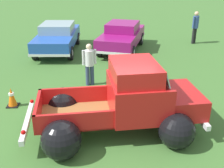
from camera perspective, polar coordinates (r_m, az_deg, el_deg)
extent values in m
plane|color=#3D6B2D|center=(7.65, 0.24, -9.52)|extent=(80.00, 80.00, 0.00)
cylinder|color=black|center=(8.49, 9.13, -3.33)|extent=(0.78, 0.31, 0.76)
cylinder|color=silver|center=(8.49, 9.13, -3.33)|extent=(0.37, 0.27, 0.34)
cylinder|color=black|center=(7.07, 13.18, -9.59)|extent=(0.78, 0.31, 0.76)
cylinder|color=silver|center=(7.07, 13.18, -9.59)|extent=(0.37, 0.27, 0.34)
cylinder|color=black|center=(8.16, -10.11, -4.56)|extent=(0.78, 0.31, 0.76)
cylinder|color=silver|center=(8.16, -10.11, -4.56)|extent=(0.37, 0.27, 0.34)
cylinder|color=black|center=(6.67, -10.43, -11.54)|extent=(0.78, 0.31, 0.76)
cylinder|color=silver|center=(6.67, -10.43, -11.54)|extent=(0.37, 0.27, 0.34)
sphere|color=black|center=(8.18, -10.13, -4.03)|extent=(1.07, 1.07, 0.96)
sphere|color=black|center=(6.59, -10.48, -11.36)|extent=(1.07, 1.07, 0.96)
cube|color=olive|center=(7.31, -7.20, -6.46)|extent=(2.22, 1.77, 0.04)
cube|color=red|center=(7.85, -7.42, -2.37)|extent=(2.05, 0.32, 0.50)
cube|color=red|center=(6.56, -7.13, -7.87)|extent=(2.05, 0.32, 0.50)
cube|color=red|center=(7.26, 0.52, -4.40)|extent=(0.26, 1.54, 0.50)
cube|color=red|center=(7.27, -15.10, -5.26)|extent=(0.26, 1.54, 0.50)
cube|color=red|center=(7.27, 5.33, -2.49)|extent=(1.64, 1.86, 0.95)
cube|color=red|center=(6.97, 4.74, 2.64)|extent=(1.32, 1.66, 0.45)
cube|color=#8CADB7|center=(7.14, 9.80, 2.72)|extent=(0.32, 1.47, 0.38)
cube|color=red|center=(7.65, 12.97, -3.30)|extent=(1.43, 1.76, 0.55)
sphere|color=black|center=(8.50, 9.09, -3.00)|extent=(1.02, 1.02, 0.92)
sphere|color=black|center=(7.02, 13.29, -9.45)|extent=(1.02, 1.02, 0.92)
cube|color=silver|center=(7.46, -17.19, -7.45)|extent=(0.35, 1.98, 0.14)
cube|color=silver|center=(8.00, 16.39, -5.15)|extent=(0.35, 1.98, 0.14)
sphere|color=red|center=(8.06, -16.30, -3.48)|extent=(0.12, 0.12, 0.11)
sphere|color=red|center=(6.70, -17.95, -9.55)|extent=(0.12, 0.12, 0.11)
cylinder|color=black|center=(13.28, -8.61, 6.40)|extent=(0.22, 0.66, 0.66)
cylinder|color=silver|center=(13.28, -8.61, 6.40)|extent=(0.22, 0.30, 0.30)
cylinder|color=black|center=(13.63, -15.71, 6.23)|extent=(0.22, 0.66, 0.66)
cylinder|color=silver|center=(13.63, -15.71, 6.23)|extent=(0.22, 0.30, 0.30)
cylinder|color=black|center=(15.96, -7.21, 9.37)|extent=(0.22, 0.66, 0.66)
cylinder|color=silver|center=(15.96, -7.21, 9.37)|extent=(0.22, 0.30, 0.30)
cylinder|color=black|center=(16.26, -13.22, 9.19)|extent=(0.22, 0.66, 0.66)
cylinder|color=silver|center=(16.26, -13.22, 9.19)|extent=(0.22, 0.30, 0.30)
cube|color=blue|center=(14.66, -11.26, 9.36)|extent=(1.92, 4.43, 0.55)
cube|color=#8CADB7|center=(14.72, -11.29, 11.41)|extent=(1.62, 1.88, 0.45)
cube|color=silver|center=(16.78, -9.85, 10.32)|extent=(1.88, 0.14, 0.12)
cube|color=silver|center=(12.70, -12.92, 5.84)|extent=(1.88, 0.14, 0.12)
cylinder|color=black|center=(13.25, 4.21, 6.57)|extent=(0.37, 0.69, 0.66)
cylinder|color=silver|center=(13.25, 4.21, 6.57)|extent=(0.28, 0.34, 0.30)
cylinder|color=black|center=(13.62, -2.61, 7.07)|extent=(0.37, 0.69, 0.66)
cylinder|color=silver|center=(13.62, -2.61, 7.07)|extent=(0.28, 0.34, 0.30)
cylinder|color=black|center=(15.87, 6.04, 9.34)|extent=(0.37, 0.69, 0.66)
cylinder|color=silver|center=(15.87, 6.04, 9.34)|extent=(0.28, 0.34, 0.30)
cylinder|color=black|center=(16.18, 0.24, 9.74)|extent=(0.37, 0.69, 0.66)
cylinder|color=silver|center=(16.18, 0.24, 9.74)|extent=(0.28, 0.34, 0.30)
cube|color=#8C1466|center=(14.61, 2.06, 9.74)|extent=(2.85, 4.61, 0.55)
cube|color=#8C1466|center=(14.66, 2.23, 11.79)|extent=(1.94, 2.15, 0.45)
cube|color=silver|center=(16.68, 3.63, 10.53)|extent=(1.77, 0.59, 0.12)
cube|color=silver|center=(12.70, -0.03, 6.44)|extent=(1.77, 0.59, 0.12)
cylinder|color=black|center=(16.61, 16.53, 9.54)|extent=(0.21, 0.21, 0.88)
cylinder|color=black|center=(16.76, 16.84, 9.62)|extent=(0.21, 0.21, 0.88)
cylinder|color=#334C8C|center=(16.53, 17.00, 12.17)|extent=(0.48, 0.48, 0.66)
cylinder|color=#334C8C|center=(16.34, 16.61, 12.21)|extent=(0.13, 0.13, 0.63)
cylinder|color=#334C8C|center=(16.71, 17.40, 12.36)|extent=(0.13, 0.13, 0.63)
sphere|color=#DBAD84|center=(16.45, 17.20, 13.81)|extent=(0.34, 0.34, 0.24)
cylinder|color=navy|center=(10.28, -5.08, 1.80)|extent=(0.19, 0.19, 0.77)
cylinder|color=navy|center=(10.32, -4.16, 1.91)|extent=(0.19, 0.19, 0.77)
cylinder|color=silver|center=(10.07, -4.74, 5.43)|extent=(0.42, 0.42, 0.58)
cylinder|color=silver|center=(10.02, -5.97, 5.45)|extent=(0.11, 0.11, 0.55)
cylinder|color=silver|center=(10.12, -3.53, 5.71)|extent=(0.11, 0.11, 0.55)
sphere|color=beige|center=(9.95, -4.82, 7.74)|extent=(0.26, 0.26, 0.21)
cube|color=black|center=(9.41, -19.87, -4.21)|extent=(0.36, 0.36, 0.03)
cone|color=orange|center=(9.28, -20.13, -2.48)|extent=(0.28, 0.28, 0.60)
cylinder|color=white|center=(9.24, -20.21, -1.98)|extent=(0.17, 0.17, 0.08)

